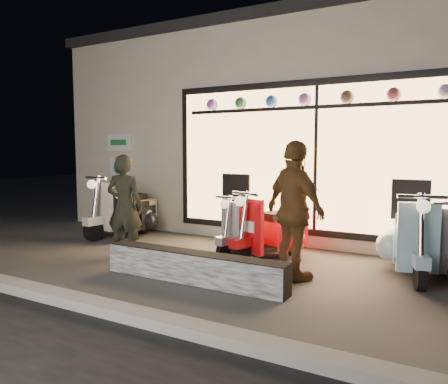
{
  "coord_description": "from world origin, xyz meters",
  "views": [
    {
      "loc": [
        3.05,
        -5.22,
        1.71
      ],
      "look_at": [
        -0.22,
        0.6,
        1.05
      ],
      "focal_mm": 35.0,
      "sensor_mm": 36.0,
      "label": 1
    }
  ],
  "objects_px": {
    "scooter_silver": "(252,230)",
    "woman": "(295,211)",
    "graffiti_barrier": "(193,267)",
    "scooter_red": "(276,232)",
    "man": "(125,206)"
  },
  "relations": [
    {
      "from": "scooter_silver",
      "to": "scooter_red",
      "type": "xyz_separation_m",
      "value": [
        0.49,
        -0.14,
        0.04
      ]
    },
    {
      "from": "scooter_silver",
      "to": "scooter_red",
      "type": "relative_size",
      "value": 0.93
    },
    {
      "from": "scooter_silver",
      "to": "woman",
      "type": "bearing_deg",
      "value": -32.03
    },
    {
      "from": "scooter_silver",
      "to": "scooter_red",
      "type": "height_order",
      "value": "scooter_red"
    },
    {
      "from": "graffiti_barrier",
      "to": "scooter_silver",
      "type": "distance_m",
      "value": 1.86
    },
    {
      "from": "graffiti_barrier",
      "to": "scooter_red",
      "type": "height_order",
      "value": "scooter_red"
    },
    {
      "from": "scooter_silver",
      "to": "woman",
      "type": "relative_size",
      "value": 0.73
    },
    {
      "from": "graffiti_barrier",
      "to": "woman",
      "type": "distance_m",
      "value": 1.5
    },
    {
      "from": "graffiti_barrier",
      "to": "man",
      "type": "bearing_deg",
      "value": 160.43
    },
    {
      "from": "graffiti_barrier",
      "to": "scooter_silver",
      "type": "height_order",
      "value": "scooter_silver"
    },
    {
      "from": "scooter_silver",
      "to": "man",
      "type": "xyz_separation_m",
      "value": [
        -1.63,
        -1.25,
        0.44
      ]
    },
    {
      "from": "graffiti_barrier",
      "to": "scooter_silver",
      "type": "relative_size",
      "value": 1.93
    },
    {
      "from": "scooter_silver",
      "to": "man",
      "type": "distance_m",
      "value": 2.1
    },
    {
      "from": "man",
      "to": "graffiti_barrier",
      "type": "bearing_deg",
      "value": 144.9
    },
    {
      "from": "scooter_silver",
      "to": "man",
      "type": "relative_size",
      "value": 0.82
    }
  ]
}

